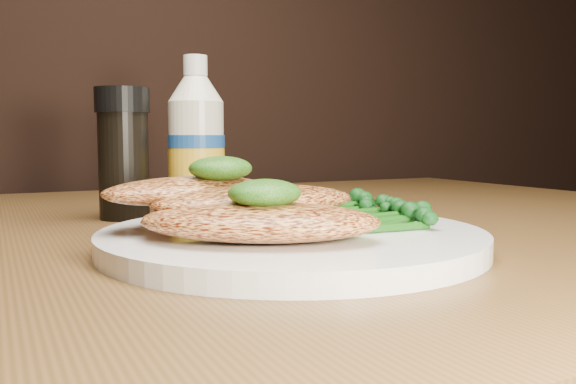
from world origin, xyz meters
name	(u,v)px	position (x,y,z in m)	size (l,w,h in m)	color
plate	(292,239)	(0.02, 0.90, 0.76)	(0.28, 0.28, 0.01)	white
chicken_front	(260,222)	(-0.02, 0.87, 0.78)	(0.15, 0.08, 0.02)	#E09147
chicken_mid	(256,201)	(0.00, 0.91, 0.78)	(0.15, 0.08, 0.02)	#E09147
chicken_back	(189,190)	(-0.04, 0.94, 0.79)	(0.13, 0.07, 0.02)	#E09147
pesto_front	(265,193)	(-0.02, 0.86, 0.80)	(0.05, 0.04, 0.02)	#0E3508
pesto_back	(221,168)	(-0.02, 0.93, 0.81)	(0.05, 0.04, 0.02)	#0E3508
broccolini_bundle	(338,210)	(0.06, 0.91, 0.77)	(0.14, 0.11, 0.02)	#185211
mayo_bottle	(196,136)	(0.02, 1.11, 0.83)	(0.06, 0.06, 0.16)	beige
pepper_grinder	(123,154)	(-0.06, 1.12, 0.81)	(0.05, 0.05, 0.13)	black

